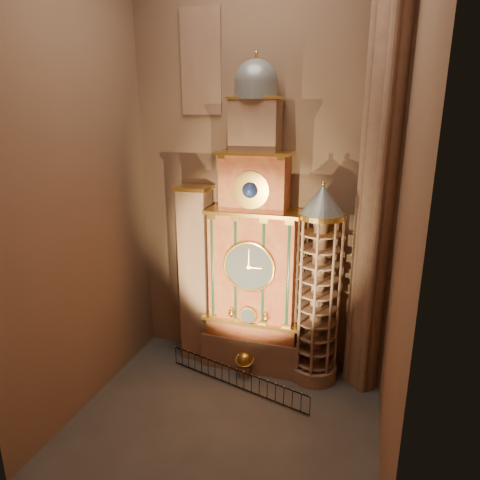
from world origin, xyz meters
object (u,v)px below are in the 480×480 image
(portrait_tower, at_px, (197,274))
(stair_turret, at_px, (318,288))
(astronomical_clock, at_px, (254,254))
(celestial_globe, at_px, (245,362))
(iron_railing, at_px, (236,378))

(portrait_tower, relative_size, stair_turret, 0.94)
(stair_turret, bearing_deg, astronomical_clock, 175.70)
(astronomical_clock, relative_size, celestial_globe, 11.37)
(portrait_tower, distance_m, iron_railing, 6.10)
(astronomical_clock, height_order, iron_railing, astronomical_clock)
(portrait_tower, height_order, celestial_globe, portrait_tower)
(astronomical_clock, height_order, portrait_tower, astronomical_clock)
(astronomical_clock, distance_m, celestial_globe, 5.96)
(stair_turret, relative_size, iron_railing, 1.34)
(astronomical_clock, xyz_separation_m, iron_railing, (-0.23, -2.49, -6.10))
(celestial_globe, height_order, iron_railing, celestial_globe)
(stair_turret, xyz_separation_m, celestial_globe, (-3.62, -1.10, -4.39))
(stair_turret, distance_m, celestial_globe, 5.79)
(celestial_globe, bearing_deg, astronomical_clock, 85.18)
(portrait_tower, height_order, stair_turret, stair_turret)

